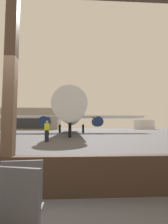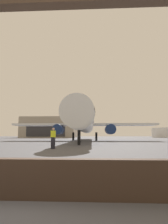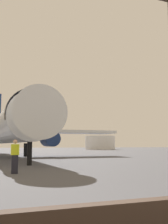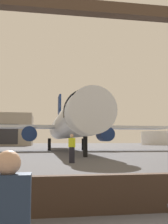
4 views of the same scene
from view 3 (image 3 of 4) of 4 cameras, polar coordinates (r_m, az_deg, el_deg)
airplane at (r=35.02m, az=-15.43°, el=-3.27°), size 28.34×36.98×10.35m
ground_crew_worker at (r=14.72m, az=-14.15°, el=-8.82°), size 0.40×0.47×1.74m
fuel_storage_tank at (r=89.84m, az=3.36°, el=-6.39°), size 9.71×9.71×4.37m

